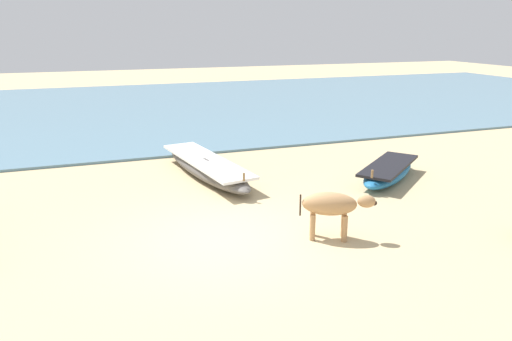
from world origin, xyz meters
TOP-DOWN VIEW (x-y plane):
  - ground at (0.00, 0.00)m, footprint 80.00×80.00m
  - sea_water at (0.00, 16.41)m, footprint 60.00×20.00m
  - fishing_boat_0 at (0.68, 4.11)m, footprint 1.81×4.92m
  - fishing_boat_2 at (5.24, 2.13)m, footprint 2.97×2.65m
  - cow_adult_tan at (1.98, -0.70)m, footprint 1.40×0.89m

SIDE VIEW (x-z plane):
  - ground at x=0.00m, z-range 0.00..0.00m
  - sea_water at x=0.00m, z-range 0.00..0.08m
  - fishing_boat_2 at x=5.24m, z-range -0.08..0.57m
  - fishing_boat_0 at x=0.68m, z-range -0.08..0.61m
  - cow_adult_tan at x=1.98m, z-range 0.21..1.16m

